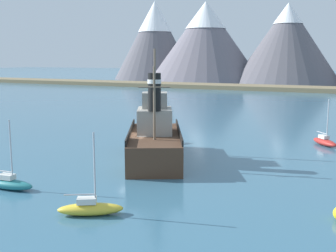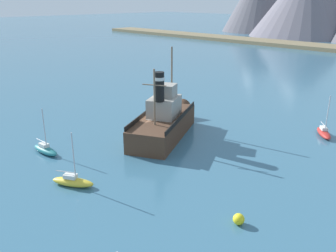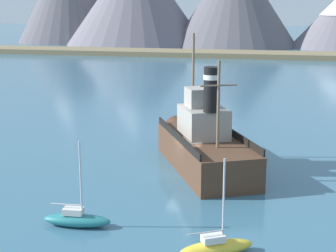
{
  "view_description": "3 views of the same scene",
  "coord_description": "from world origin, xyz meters",
  "px_view_note": "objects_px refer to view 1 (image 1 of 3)",
  "views": [
    {
      "loc": [
        18.07,
        -31.14,
        9.03
      ],
      "look_at": [
        2.95,
        0.52,
        3.36
      ],
      "focal_mm": 45.0,
      "sensor_mm": 36.0,
      "label": 1
    },
    {
      "loc": [
        28.66,
        -25.35,
        15.08
      ],
      "look_at": [
        2.64,
        0.81,
        1.85
      ],
      "focal_mm": 38.0,
      "sensor_mm": 36.0,
      "label": 2
    },
    {
      "loc": [
        6.81,
        -35.14,
        11.91
      ],
      "look_at": [
        -1.51,
        0.95,
        3.27
      ],
      "focal_mm": 55.0,
      "sensor_mm": 36.0,
      "label": 3
    }
  ],
  "objects_px": {
    "sailboat_teal": "(9,183)",
    "sailboat_red": "(325,141)",
    "old_tugboat": "(155,139)",
    "sailboat_yellow": "(90,208)"
  },
  "relations": [
    {
      "from": "sailboat_teal",
      "to": "sailboat_red",
      "type": "distance_m",
      "value": 31.21
    },
    {
      "from": "sailboat_yellow",
      "to": "sailboat_teal",
      "type": "bearing_deg",
      "value": 168.71
    },
    {
      "from": "old_tugboat",
      "to": "sailboat_red",
      "type": "distance_m",
      "value": 18.58
    },
    {
      "from": "sailboat_teal",
      "to": "sailboat_red",
      "type": "height_order",
      "value": "same"
    },
    {
      "from": "old_tugboat",
      "to": "sailboat_yellow",
      "type": "bearing_deg",
      "value": -77.96
    },
    {
      "from": "sailboat_yellow",
      "to": "sailboat_red",
      "type": "height_order",
      "value": "same"
    },
    {
      "from": "sailboat_teal",
      "to": "sailboat_red",
      "type": "relative_size",
      "value": 1.0
    },
    {
      "from": "old_tugboat",
      "to": "sailboat_teal",
      "type": "height_order",
      "value": "old_tugboat"
    },
    {
      "from": "old_tugboat",
      "to": "sailboat_yellow",
      "type": "relative_size",
      "value": 2.93
    },
    {
      "from": "sailboat_yellow",
      "to": "sailboat_red",
      "type": "relative_size",
      "value": 1.0
    }
  ]
}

